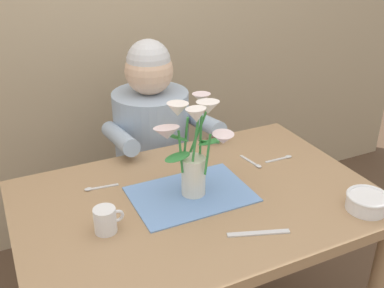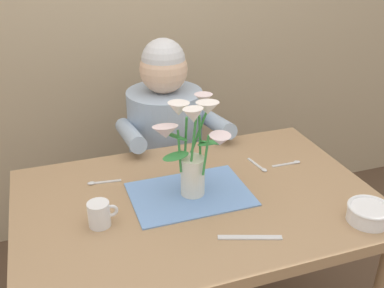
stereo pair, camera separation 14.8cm
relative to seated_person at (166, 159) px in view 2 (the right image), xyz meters
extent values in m
cube|color=#9E7A56|center=(-0.07, -0.62, 0.16)|extent=(1.20, 0.80, 0.04)
cylinder|color=#9E7A56|center=(-0.61, -0.28, -0.21)|extent=(0.06, 0.06, 0.70)
cylinder|color=#9E7A56|center=(0.47, -0.28, -0.21)|extent=(0.06, 0.06, 0.70)
cylinder|color=#4C4C56|center=(0.00, 0.00, -0.36)|extent=(0.30, 0.30, 0.40)
cylinder|color=#99ADC6|center=(0.00, 0.00, 0.09)|extent=(0.34, 0.34, 0.50)
sphere|color=#DBB293|center=(0.00, 0.00, 0.44)|extent=(0.21, 0.21, 0.21)
sphere|color=silver|center=(0.00, 0.00, 0.48)|extent=(0.19, 0.19, 0.19)
cylinder|color=#99ADC6|center=(-0.19, -0.14, 0.22)|extent=(0.07, 0.33, 0.12)
cylinder|color=#99ADC6|center=(0.19, -0.14, 0.22)|extent=(0.07, 0.33, 0.12)
cube|color=#6B93D1|center=(-0.08, -0.59, 0.18)|extent=(0.40, 0.28, 0.00)
cylinder|color=silver|center=(-0.07, -0.59, 0.25)|extent=(0.08, 0.08, 0.14)
cylinder|color=#388E42|center=(-0.05, -0.59, 0.38)|extent=(0.04, 0.08, 0.20)
cone|color=white|center=(-0.03, -0.60, 0.49)|extent=(0.08, 0.08, 0.05)
sphere|color=#E5D14C|center=(-0.03, -0.60, 0.49)|extent=(0.02, 0.02, 0.02)
cylinder|color=#388E42|center=(-0.04, -0.56, 0.38)|extent=(0.05, 0.07, 0.21)
cone|color=silver|center=(-0.01, -0.53, 0.49)|extent=(0.07, 0.07, 0.03)
sphere|color=#E5D14C|center=(-0.01, -0.53, 0.50)|extent=(0.02, 0.02, 0.02)
cylinder|color=#388E42|center=(-0.09, -0.56, 0.37)|extent=(0.02, 0.07, 0.19)
cone|color=white|center=(-0.10, -0.53, 0.47)|extent=(0.10, 0.10, 0.05)
sphere|color=#E5D14C|center=(-0.10, -0.53, 0.47)|extent=(0.02, 0.02, 0.02)
cylinder|color=#388E42|center=(-0.12, -0.58, 0.35)|extent=(0.01, 0.04, 0.14)
cone|color=silver|center=(-0.16, -0.57, 0.42)|extent=(0.08, 0.09, 0.05)
sphere|color=#E5D14C|center=(-0.16, -0.57, 0.42)|extent=(0.02, 0.02, 0.02)
cylinder|color=#388E42|center=(-0.08, -0.62, 0.38)|extent=(0.02, 0.04, 0.22)
cone|color=white|center=(-0.09, -0.64, 0.49)|extent=(0.09, 0.09, 0.05)
sphere|color=#E5D14C|center=(-0.09, -0.64, 0.50)|extent=(0.02, 0.02, 0.02)
cylinder|color=#388E42|center=(-0.04, -0.63, 0.35)|extent=(0.03, 0.01, 0.14)
cone|color=silver|center=(-0.02, -0.68, 0.42)|extent=(0.08, 0.08, 0.04)
sphere|color=#E5D14C|center=(-0.02, -0.68, 0.42)|extent=(0.02, 0.02, 0.02)
ellipsoid|color=#388E42|center=(-0.13, -0.59, 0.34)|extent=(0.09, 0.05, 0.02)
ellipsoid|color=#388E42|center=(-0.02, -0.61, 0.37)|extent=(0.10, 0.06, 0.03)
ellipsoid|color=#388E42|center=(-0.12, -0.55, 0.39)|extent=(0.09, 0.08, 0.04)
ellipsoid|color=#388E42|center=(-0.01, -0.58, 0.36)|extent=(0.09, 0.05, 0.05)
cylinder|color=white|center=(0.39, -0.91, 0.20)|extent=(0.13, 0.13, 0.05)
torus|color=white|center=(0.39, -0.91, 0.23)|extent=(0.14, 0.14, 0.01)
cube|color=silver|center=(0.01, -0.87, 0.18)|extent=(0.19, 0.08, 0.00)
cylinder|color=silver|center=(-0.40, -0.66, 0.22)|extent=(0.07, 0.07, 0.08)
torus|color=silver|center=(-0.36, -0.66, 0.22)|extent=(0.04, 0.01, 0.04)
cube|color=silver|center=(-0.34, -0.42, 0.18)|extent=(0.10, 0.02, 0.00)
ellipsoid|color=silver|center=(-0.39, -0.41, 0.18)|extent=(0.03, 0.02, 0.01)
cube|color=silver|center=(0.22, -0.47, 0.18)|extent=(0.02, 0.10, 0.00)
ellipsoid|color=silver|center=(0.23, -0.53, 0.18)|extent=(0.02, 0.03, 0.01)
cube|color=silver|center=(0.32, -0.51, 0.18)|extent=(0.10, 0.01, 0.00)
ellipsoid|color=silver|center=(0.38, -0.51, 0.18)|extent=(0.03, 0.02, 0.01)
camera|label=1|loc=(-0.64, -1.76, 1.02)|focal=42.23mm
camera|label=2|loc=(-0.50, -1.82, 1.02)|focal=42.23mm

